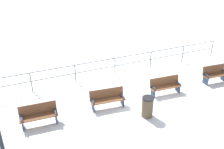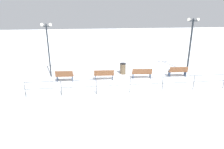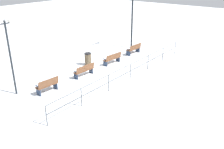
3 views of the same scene
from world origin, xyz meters
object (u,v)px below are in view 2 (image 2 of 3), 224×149
bench_fourth (65,76)px  trash_bin (123,69)px  lamppost_middle (47,39)px  lamppost_near (191,38)px  bench_nearest (178,71)px  bench_second (142,73)px  bench_third (104,75)px

bench_fourth → trash_bin: bearing=-71.0°
bench_fourth → lamppost_middle: (1.38, 1.32, 2.76)m
lamppost_near → lamppost_middle: lamppost_near is taller
bench_nearest → bench_second: 3.23m
lamppost_near → bench_second: bearing=106.4°
bench_nearest → bench_second: (-0.08, 3.23, -0.02)m
lamppost_near → trash_bin: (-0.03, 6.18, -2.61)m
lamppost_near → bench_fourth: bearing=97.0°
bench_nearest → trash_bin: trash_bin is taller
bench_third → trash_bin: size_ratio=1.68×
lamppost_middle → trash_bin: size_ratio=4.58×
bench_second → bench_fourth: size_ratio=1.18×
lamppost_near → lamppost_middle: (0.00, 12.55, 0.13)m
bench_nearest → bench_fourth: bearing=93.2°
bench_second → bench_third: 3.22m
bench_nearest → lamppost_middle: 11.43m
bench_second → lamppost_middle: lamppost_middle is taller
bench_nearest → trash_bin: 4.81m
bench_fourth → lamppost_middle: bearing=47.7°
bench_second → trash_bin: (1.38, 1.40, 0.03)m
lamppost_near → trash_bin: bearing=90.3°
bench_third → lamppost_near: 8.54m
bench_second → bench_third: (0.01, 3.22, -0.00)m
bench_nearest → bench_third: (-0.06, 6.46, -0.02)m
bench_third → lamppost_near: lamppost_near is taller
bench_nearest → bench_third: bench_nearest is taller
bench_third → lamppost_middle: (1.39, 4.55, 2.78)m
bench_second → trash_bin: size_ratio=1.72×
bench_second → lamppost_near: (1.41, -4.78, 2.64)m
bench_second → lamppost_near: 5.64m
bench_second → bench_third: bearing=95.3°
lamppost_middle → lamppost_near: bearing=-90.0°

